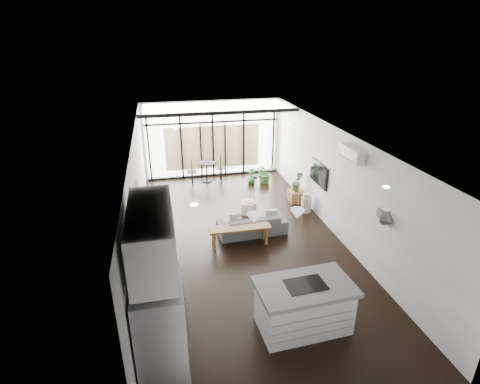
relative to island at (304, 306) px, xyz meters
name	(u,v)px	position (x,y,z in m)	size (l,w,h in m)	color
floor	(242,240)	(-0.39, 3.27, -0.47)	(5.00, 10.00, 0.00)	black
ceiling	(243,136)	(-0.39, 3.27, 2.33)	(5.00, 10.00, 0.00)	white
wall_left	(138,200)	(-2.89, 3.27, 0.93)	(0.02, 10.00, 2.80)	white
wall_right	(336,183)	(2.11, 3.27, 0.93)	(0.02, 10.00, 2.80)	white
wall_back	(212,139)	(-0.39, 8.27, 0.93)	(5.00, 0.02, 2.80)	white
wall_front	(330,342)	(-0.39, -1.73, 0.93)	(5.00, 0.02, 2.80)	white
glazing	(213,140)	(-0.39, 8.15, 0.93)	(5.00, 0.20, 2.80)	black
skylight	(216,106)	(-0.39, 7.27, 2.30)	(4.70, 1.90, 0.06)	white
neighbour_building	(213,147)	(-0.39, 8.22, 0.63)	(3.50, 0.02, 1.60)	#F3E699
island	(304,306)	(0.00, 0.00, 0.00)	(1.71, 1.01, 0.93)	white
cooktop	(305,285)	(0.00, 0.00, 0.47)	(0.71, 0.47, 0.01)	black
fridge	(162,338)	(-2.50, -0.68, 0.44)	(0.70, 0.88, 1.82)	#ABAAB0
appliance_column	(158,286)	(-2.51, 0.12, 0.78)	(0.64, 0.67, 2.49)	white
upper_cabinets	(152,237)	(-2.51, -0.23, 1.88)	(0.62, 1.75, 0.86)	white
pendant_left	(254,219)	(-0.79, 0.62, 1.55)	(0.26, 0.26, 0.18)	white
pendant_right	(297,214)	(0.01, 0.62, 1.55)	(0.26, 0.26, 0.18)	white
sofa	(252,221)	(-0.05, 3.59, -0.11)	(1.83, 0.53, 0.72)	#4A4B4D
console_bench	(240,236)	(-0.50, 3.09, -0.22)	(1.57, 0.39, 0.50)	brown
pouf	(249,208)	(0.15, 4.78, -0.28)	(0.46, 0.46, 0.37)	beige
crate	(296,196)	(1.85, 5.30, -0.29)	(0.47, 0.47, 0.35)	brown
plant_tall	(265,175)	(1.30, 7.08, -0.17)	(0.68, 0.76, 0.59)	#326D2F
plant_med	(251,179)	(0.80, 7.10, -0.30)	(0.33, 0.58, 0.33)	#326D2F
plant_crate	(297,187)	(1.85, 5.30, 0.02)	(0.34, 0.62, 0.27)	#326D2F
milk_can	(306,203)	(1.86, 4.51, -0.17)	(0.30, 0.30, 0.60)	beige
bistro_set	(207,172)	(-0.72, 7.65, -0.11)	(1.49, 0.60, 0.72)	black
tv	(319,174)	(2.07, 4.27, 0.83)	(0.05, 1.10, 0.65)	black
ac_unit	(352,154)	(1.99, 2.47, 1.98)	(0.22, 0.90, 0.30)	white
framed_art	(138,203)	(-2.86, 2.77, 1.08)	(0.04, 0.70, 0.90)	black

